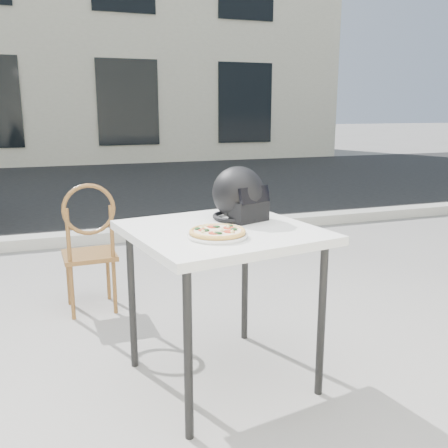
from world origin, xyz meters
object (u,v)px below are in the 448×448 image
object	(u,v)px
pizza	(218,231)
helmet	(239,196)
cafe_table_main	(222,242)
cafe_chair_main	(89,241)
plate	(218,236)

from	to	relation	value
pizza	helmet	world-z (taller)	helmet
cafe_table_main	cafe_chair_main	bearing A→B (deg)	116.11
plate	helmet	distance (m)	0.43
cafe_table_main	plate	size ratio (longest dim) A/B	2.69
plate	cafe_chair_main	distance (m)	1.48
pizza	plate	bearing A→B (deg)	-99.17
plate	pizza	world-z (taller)	pizza
pizza	helmet	xyz separation A→B (m)	(0.24, 0.34, 0.10)
cafe_chair_main	pizza	bearing A→B (deg)	108.03
cafe_table_main	pizza	distance (m)	0.22
plate	cafe_table_main	bearing A→B (deg)	65.01
cafe_table_main	plate	world-z (taller)	plate
plate	pizza	distance (m)	0.02
pizza	cafe_table_main	bearing A→B (deg)	64.99
cafe_table_main	pizza	xyz separation A→B (m)	(-0.08, -0.17, 0.11)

